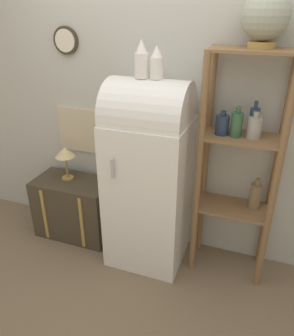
# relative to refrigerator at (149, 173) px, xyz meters

# --- Properties ---
(ground_plane) EXTENTS (12.00, 12.00, 0.00)m
(ground_plane) POSITION_rel_refrigerator_xyz_m (0.00, -0.27, -0.82)
(ground_plane) COLOR #7A664C
(wall_back) EXTENTS (7.00, 0.09, 2.70)m
(wall_back) POSITION_rel_refrigerator_xyz_m (-0.01, 0.31, 0.53)
(wall_back) COLOR #B7B7AD
(wall_back) RESTS_ON ground_plane
(refrigerator) EXTENTS (0.62, 0.60, 1.57)m
(refrigerator) POSITION_rel_refrigerator_xyz_m (0.00, 0.00, 0.00)
(refrigerator) COLOR white
(refrigerator) RESTS_ON ground_plane
(suitcase_trunk) EXTENTS (0.72, 0.40, 0.58)m
(suitcase_trunk) POSITION_rel_refrigerator_xyz_m (-0.78, 0.05, -0.53)
(suitcase_trunk) COLOR #423828
(suitcase_trunk) RESTS_ON ground_plane
(shelf_unit) EXTENTS (0.59, 0.33, 1.78)m
(shelf_unit) POSITION_rel_refrigerator_xyz_m (0.68, 0.10, 0.21)
(shelf_unit) COLOR olive
(shelf_unit) RESTS_ON ground_plane
(globe) EXTENTS (0.30, 0.30, 0.34)m
(globe) POSITION_rel_refrigerator_xyz_m (0.72, 0.14, 1.15)
(globe) COLOR #AD8942
(globe) RESTS_ON shelf_unit
(vase_left) EXTENTS (0.10, 0.10, 0.26)m
(vase_left) POSITION_rel_refrigerator_xyz_m (-0.05, -0.01, 0.87)
(vase_left) COLOR white
(vase_left) RESTS_ON refrigerator
(vase_center) EXTENTS (0.09, 0.09, 0.22)m
(vase_center) POSITION_rel_refrigerator_xyz_m (0.05, 0.01, 0.85)
(vase_center) COLOR white
(vase_center) RESTS_ON refrigerator
(desk_lamp) EXTENTS (0.18, 0.18, 0.32)m
(desk_lamp) POSITION_rel_refrigerator_xyz_m (-0.84, 0.09, 0.01)
(desk_lamp) COLOR #AD8942
(desk_lamp) RESTS_ON suitcase_trunk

